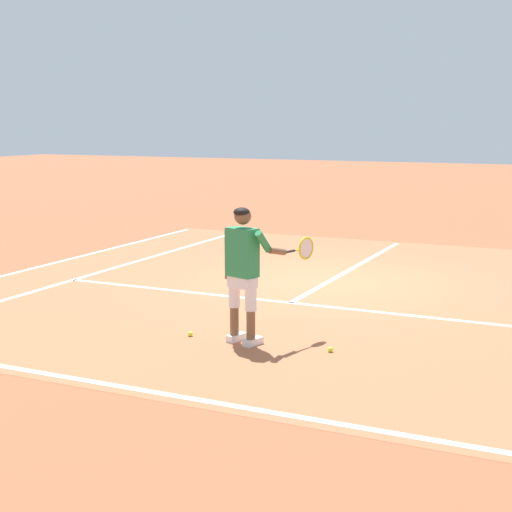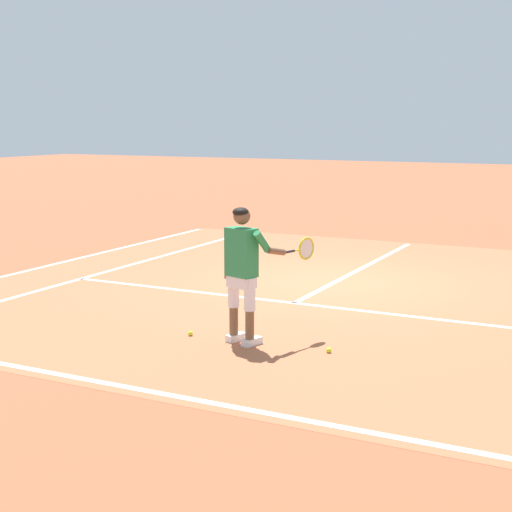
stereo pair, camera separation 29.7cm
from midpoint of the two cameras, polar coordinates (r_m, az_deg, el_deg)
ground_plane at (r=13.28m, az=6.52°, el=-1.97°), size 80.00×80.00×0.00m
court_inner_surface at (r=12.70m, az=5.53°, el=-2.50°), size 10.98×11.02×0.00m
line_baseline at (r=8.15m, az=-8.27°, el=-9.70°), size 10.98×0.10×0.01m
line_service at (r=11.72m, az=3.61°, el=-3.52°), size 8.23×0.10×0.01m
line_centre_service at (r=14.65m, az=8.51°, el=-0.88°), size 0.10×6.40×0.01m
line_singles_left at (r=14.65m, az=-9.65°, el=-0.91°), size 0.10×10.62×0.01m
line_doubles_left at (r=15.49m, az=-13.76°, el=-0.47°), size 0.10×10.62×0.01m
tennis_player at (r=9.39m, az=-0.03°, el=-0.73°), size 0.89×1.03×1.71m
tennis_ball_near_feet at (r=9.97m, az=-4.06°, el=-5.77°), size 0.07×0.07×0.07m
tennis_ball_by_baseline at (r=9.29m, az=6.37°, el=-7.00°), size 0.07×0.07×0.07m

